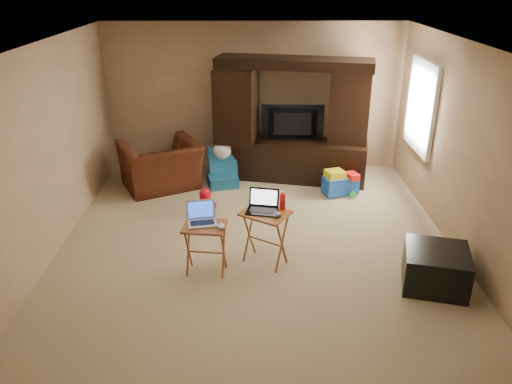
{
  "coord_description": "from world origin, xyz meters",
  "views": [
    {
      "loc": [
        -0.05,
        -5.68,
        3.24
      ],
      "look_at": [
        0.0,
        -0.2,
        0.8
      ],
      "focal_mm": 35.0,
      "sensor_mm": 36.0,
      "label": 1
    }
  ],
  "objects_px": {
    "television": "(293,124)",
    "plush_toy": "(206,200)",
    "tray_table_right": "(265,238)",
    "mouse_right": "(277,215)",
    "recliner": "(161,166)",
    "laptop_right": "(262,202)",
    "mouse_left": "(221,226)",
    "push_toy": "(341,182)",
    "ottoman": "(436,268)",
    "water_bottle": "(282,201)",
    "child_rocker": "(222,168)",
    "tray_table_left": "(206,249)",
    "laptop_left": "(202,215)",
    "entertainment_center": "(292,121)"
  },
  "relations": [
    {
      "from": "tray_table_right",
      "to": "laptop_left",
      "type": "bearing_deg",
      "value": -132.93
    },
    {
      "from": "television",
      "to": "laptop_right",
      "type": "relative_size",
      "value": 2.9
    },
    {
      "from": "push_toy",
      "to": "water_bottle",
      "type": "xyz_separation_m",
      "value": [
        -1.03,
        -1.92,
        0.57
      ]
    },
    {
      "from": "plush_toy",
      "to": "mouse_left",
      "type": "bearing_deg",
      "value": -78.79
    },
    {
      "from": "push_toy",
      "to": "tray_table_left",
      "type": "relative_size",
      "value": 0.88
    },
    {
      "from": "tray_table_left",
      "to": "mouse_left",
      "type": "bearing_deg",
      "value": -12.53
    },
    {
      "from": "tray_table_right",
      "to": "mouse_right",
      "type": "xyz_separation_m",
      "value": [
        0.13,
        -0.12,
        0.36
      ]
    },
    {
      "from": "entertainment_center",
      "to": "push_toy",
      "type": "relative_size",
      "value": 4.52
    },
    {
      "from": "television",
      "to": "laptop_right",
      "type": "height_order",
      "value": "television"
    },
    {
      "from": "push_toy",
      "to": "tray_table_right",
      "type": "distance_m",
      "value": 2.36
    },
    {
      "from": "push_toy",
      "to": "laptop_left",
      "type": "distance_m",
      "value": 2.98
    },
    {
      "from": "recliner",
      "to": "child_rocker",
      "type": "distance_m",
      "value": 0.98
    },
    {
      "from": "laptop_left",
      "to": "mouse_right",
      "type": "relative_size",
      "value": 2.36
    },
    {
      "from": "ottoman",
      "to": "water_bottle",
      "type": "height_order",
      "value": "water_bottle"
    },
    {
      "from": "tray_table_left",
      "to": "laptop_right",
      "type": "height_order",
      "value": "laptop_right"
    },
    {
      "from": "recliner",
      "to": "plush_toy",
      "type": "xyz_separation_m",
      "value": [
        0.78,
        -0.89,
        -0.19
      ]
    },
    {
      "from": "plush_toy",
      "to": "laptop_right",
      "type": "relative_size",
      "value": 1.04
    },
    {
      "from": "laptop_right",
      "to": "push_toy",
      "type": "bearing_deg",
      "value": 68.4
    },
    {
      "from": "push_toy",
      "to": "mouse_left",
      "type": "relative_size",
      "value": 4.33
    },
    {
      "from": "recliner",
      "to": "water_bottle",
      "type": "relative_size",
      "value": 5.61
    },
    {
      "from": "water_bottle",
      "to": "child_rocker",
      "type": "bearing_deg",
      "value": 110.06
    },
    {
      "from": "mouse_right",
      "to": "ottoman",
      "type": "bearing_deg",
      "value": -11.89
    },
    {
      "from": "push_toy",
      "to": "mouse_right",
      "type": "distance_m",
      "value": 2.45
    },
    {
      "from": "laptop_right",
      "to": "tray_table_right",
      "type": "bearing_deg",
      "value": -15.46
    },
    {
      "from": "laptop_right",
      "to": "mouse_left",
      "type": "distance_m",
      "value": 0.57
    },
    {
      "from": "television",
      "to": "push_toy",
      "type": "distance_m",
      "value": 1.23
    },
    {
      "from": "plush_toy",
      "to": "mouse_right",
      "type": "distance_m",
      "value": 1.88
    },
    {
      "from": "tray_table_left",
      "to": "mouse_left",
      "type": "distance_m",
      "value": 0.39
    },
    {
      "from": "ottoman",
      "to": "water_bottle",
      "type": "bearing_deg",
      "value": 161.31
    },
    {
      "from": "entertainment_center",
      "to": "laptop_left",
      "type": "distance_m",
      "value": 3.13
    },
    {
      "from": "ottoman",
      "to": "entertainment_center",
      "type": "bearing_deg",
      "value": 113.4
    },
    {
      "from": "recliner",
      "to": "mouse_right",
      "type": "height_order",
      "value": "recliner"
    },
    {
      "from": "plush_toy",
      "to": "water_bottle",
      "type": "relative_size",
      "value": 1.77
    },
    {
      "from": "television",
      "to": "plush_toy",
      "type": "bearing_deg",
      "value": 45.28
    },
    {
      "from": "television",
      "to": "tray_table_right",
      "type": "height_order",
      "value": "television"
    },
    {
      "from": "entertainment_center",
      "to": "television",
      "type": "xyz_separation_m",
      "value": [
        -0.0,
        -0.04,
        -0.04
      ]
    },
    {
      "from": "push_toy",
      "to": "laptop_left",
      "type": "relative_size",
      "value": 1.68
    },
    {
      "from": "plush_toy",
      "to": "push_toy",
      "type": "distance_m",
      "value": 2.15
    },
    {
      "from": "television",
      "to": "ottoman",
      "type": "bearing_deg",
      "value": 116.37
    },
    {
      "from": "recliner",
      "to": "laptop_left",
      "type": "xyz_separation_m",
      "value": [
        0.9,
        -2.48,
        0.36
      ]
    },
    {
      "from": "plush_toy",
      "to": "laptop_right",
      "type": "distance_m",
      "value": 1.71
    },
    {
      "from": "entertainment_center",
      "to": "tray_table_left",
      "type": "distance_m",
      "value": 3.21
    },
    {
      "from": "plush_toy",
      "to": "tray_table_left",
      "type": "relative_size",
      "value": 0.59
    },
    {
      "from": "plush_toy",
      "to": "laptop_left",
      "type": "xyz_separation_m",
      "value": [
        0.11,
        -1.59,
        0.55
      ]
    },
    {
      "from": "entertainment_center",
      "to": "plush_toy",
      "type": "xyz_separation_m",
      "value": [
        -1.34,
        -1.28,
        -0.82
      ]
    },
    {
      "from": "ottoman",
      "to": "recliner",
      "type": "bearing_deg",
      "value": 141.42
    },
    {
      "from": "ottoman",
      "to": "tray_table_right",
      "type": "distance_m",
      "value": 1.95
    },
    {
      "from": "entertainment_center",
      "to": "ottoman",
      "type": "bearing_deg",
      "value": -54.51
    },
    {
      "from": "plush_toy",
      "to": "television",
      "type": "bearing_deg",
      "value": 42.62
    },
    {
      "from": "recliner",
      "to": "tray_table_left",
      "type": "bearing_deg",
      "value": 83.06
    }
  ]
}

